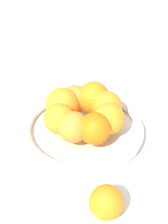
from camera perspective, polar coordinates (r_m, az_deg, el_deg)
name	(u,v)px	position (r m, az deg, el deg)	size (l,w,h in m)	color
ground_plane	(84,134)	(0.78, 0.00, -4.08)	(4.00, 4.00, 0.00)	silver
fruit_bowl	(84,129)	(0.77, 0.00, -3.17)	(0.30, 0.30, 0.03)	silver
orange_pile	(84,111)	(0.74, 0.05, 0.21)	(0.20, 0.20, 0.08)	orange
stray_orange	(106,202)	(0.61, 4.10, -16.12)	(0.07, 0.07, 0.07)	orange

